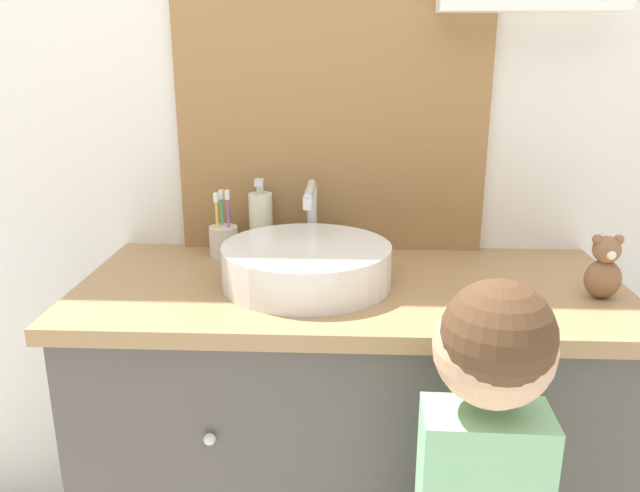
{
  "coord_description": "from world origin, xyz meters",
  "views": [
    {
      "loc": [
        -0.01,
        -0.97,
        1.3
      ],
      "look_at": [
        -0.07,
        0.28,
        0.91
      ],
      "focal_mm": 35.0,
      "sensor_mm": 36.0,
      "label": 1
    }
  ],
  "objects_px": {
    "soap_dispenser": "(261,222)",
    "child_figure": "(482,487)",
    "sink_basin": "(308,262)",
    "teddy_bear": "(604,268)",
    "toothbrush_holder": "(224,239)"
  },
  "relations": [
    {
      "from": "soap_dispenser",
      "to": "child_figure",
      "type": "relative_size",
      "value": 0.2
    },
    {
      "from": "sink_basin",
      "to": "child_figure",
      "type": "height_order",
      "value": "sink_basin"
    },
    {
      "from": "child_figure",
      "to": "teddy_bear",
      "type": "height_order",
      "value": "child_figure"
    },
    {
      "from": "toothbrush_holder",
      "to": "teddy_bear",
      "type": "bearing_deg",
      "value": -16.16
    },
    {
      "from": "sink_basin",
      "to": "toothbrush_holder",
      "type": "bearing_deg",
      "value": 140.54
    },
    {
      "from": "sink_basin",
      "to": "toothbrush_holder",
      "type": "relative_size",
      "value": 2.53
    },
    {
      "from": "toothbrush_holder",
      "to": "soap_dispenser",
      "type": "xyz_separation_m",
      "value": [
        0.09,
        0.03,
        0.04
      ]
    },
    {
      "from": "sink_basin",
      "to": "teddy_bear",
      "type": "height_order",
      "value": "sink_basin"
    },
    {
      "from": "teddy_bear",
      "to": "sink_basin",
      "type": "bearing_deg",
      "value": 174.44
    },
    {
      "from": "toothbrush_holder",
      "to": "child_figure",
      "type": "relative_size",
      "value": 0.17
    },
    {
      "from": "toothbrush_holder",
      "to": "child_figure",
      "type": "xyz_separation_m",
      "value": [
        0.54,
        -0.61,
        -0.24
      ]
    },
    {
      "from": "child_figure",
      "to": "soap_dispenser",
      "type": "bearing_deg",
      "value": 124.93
    },
    {
      "from": "soap_dispenser",
      "to": "child_figure",
      "type": "distance_m",
      "value": 0.83
    },
    {
      "from": "sink_basin",
      "to": "soap_dispenser",
      "type": "xyz_separation_m",
      "value": [
        -0.13,
        0.22,
        0.03
      ]
    },
    {
      "from": "toothbrush_holder",
      "to": "soap_dispenser",
      "type": "bearing_deg",
      "value": 19.78
    }
  ]
}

